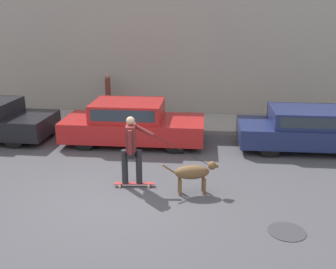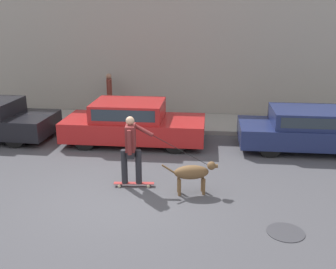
% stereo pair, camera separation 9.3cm
% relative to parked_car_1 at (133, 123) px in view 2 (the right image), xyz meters
% --- Properties ---
extents(ground_plane, '(36.00, 36.00, 0.00)m').
position_rel_parked_car_1_xyz_m(ground_plane, '(0.41, -3.72, -0.63)').
color(ground_plane, '#47474C').
extents(back_wall, '(32.00, 0.30, 5.78)m').
position_rel_parked_car_1_xyz_m(back_wall, '(0.41, 3.56, 2.25)').
color(back_wall, '#9E998E').
rests_on(back_wall, ground_plane).
extents(sidewalk_curb, '(30.00, 2.32, 0.15)m').
position_rel_parked_car_1_xyz_m(sidewalk_curb, '(0.41, 2.23, -0.56)').
color(sidewalk_curb, gray).
rests_on(sidewalk_curb, ground_plane).
extents(parked_car_1, '(4.34, 1.85, 1.33)m').
position_rel_parked_car_1_xyz_m(parked_car_1, '(0.00, 0.00, 0.00)').
color(parked_car_1, black).
rests_on(parked_car_1, ground_plane).
extents(parked_car_2, '(4.40, 1.83, 1.24)m').
position_rel_parked_car_1_xyz_m(parked_car_2, '(5.40, 0.00, -0.03)').
color(parked_car_2, black).
rests_on(parked_car_2, ground_plane).
extents(dog, '(1.25, 0.47, 0.76)m').
position_rel_parked_car_1_xyz_m(dog, '(2.04, -3.37, -0.13)').
color(dog, brown).
rests_on(dog, ground_plane).
extents(skateboarder, '(2.29, 0.60, 1.71)m').
position_rel_parked_car_1_xyz_m(skateboarder, '(0.60, -3.16, 0.34)').
color(skateboarder, beige).
rests_on(skateboarder, ground_plane).
extents(pedestrian_with_bag, '(0.28, 0.67, 1.58)m').
position_rel_parked_car_1_xyz_m(pedestrian_with_bag, '(-1.45, 2.78, 0.38)').
color(pedestrian_with_bag, '#3D4760').
rests_on(pedestrian_with_bag, sidewalk_curb).
extents(manhole_cover, '(0.71, 0.71, 0.01)m').
position_rel_parked_car_1_xyz_m(manhole_cover, '(3.86, -4.84, -0.63)').
color(manhole_cover, '#38383D').
rests_on(manhole_cover, ground_plane).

